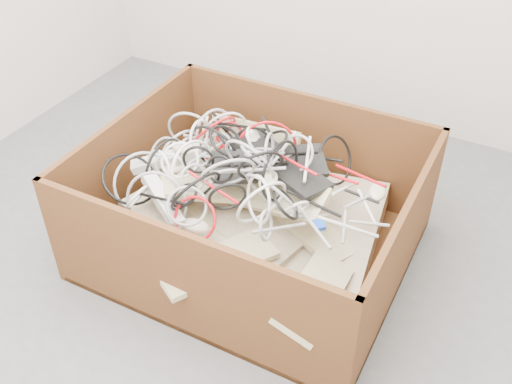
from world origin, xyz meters
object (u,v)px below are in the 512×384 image
at_px(power_strip_left, 166,159).
at_px(cardboard_box, 250,226).
at_px(power_strip_right, 163,200).
at_px(vga_plug, 319,225).

bearing_deg(power_strip_left, cardboard_box, -27.23).
xyz_separation_m(power_strip_left, power_strip_right, (0.12, -0.20, -0.02)).
bearing_deg(vga_plug, power_strip_right, -113.84).
bearing_deg(vga_plug, power_strip_left, -132.95).
bearing_deg(power_strip_right, vga_plug, 46.55).
bearing_deg(cardboard_box, power_strip_right, -136.35).
bearing_deg(power_strip_left, power_strip_right, -91.33).
xyz_separation_m(cardboard_box, power_strip_right, (-0.25, -0.24, 0.21)).
bearing_deg(cardboard_box, vga_plug, -14.27).
bearing_deg(cardboard_box, power_strip_left, -175.25).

